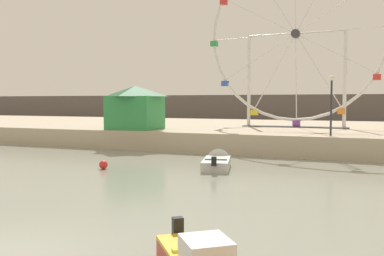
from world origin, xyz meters
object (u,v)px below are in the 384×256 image
Objects in this scene: ferris_wheel_white_frame at (296,36)px; mooring_buoy_orange at (103,165)px; carnival_booth_green_kiosk at (135,107)px; motorboat_pale_grey at (217,162)px; promenade_lamp_near at (331,96)px.

mooring_buoy_orange is (-7.01, -16.77, -8.42)m from ferris_wheel_white_frame.
mooring_buoy_orange is (3.75, -9.83, -2.83)m from carnival_booth_green_kiosk.
ferris_wheel_white_frame is at bearing -22.11° from motorboat_pale_grey.
carnival_booth_green_kiosk is 14.18m from promenade_lamp_near.
ferris_wheel_white_frame is 20.03m from mooring_buoy_orange.
ferris_wheel_white_frame is 32.98× the size of mooring_buoy_orange.
mooring_buoy_orange is at bearing -112.67° from ferris_wheel_white_frame.
motorboat_pale_grey is 1.00× the size of carnival_booth_green_kiosk.
motorboat_pale_grey is at bearing -130.85° from promenade_lamp_near.
carnival_booth_green_kiosk reaches higher than mooring_buoy_orange.
carnival_booth_green_kiosk is (-10.75, -6.94, -5.59)m from ferris_wheel_white_frame.
ferris_wheel_white_frame is at bearing 67.33° from mooring_buoy_orange.
carnival_booth_green_kiosk is 1.09× the size of promenade_lamp_near.
motorboat_pale_grey is at bearing -97.51° from ferris_wheel_white_frame.
promenade_lamp_near is (14.13, -0.97, 0.72)m from carnival_booth_green_kiosk.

